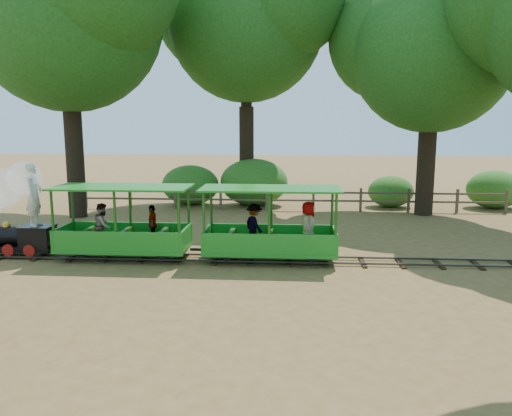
# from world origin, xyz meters

# --- Properties ---
(ground) EXTENTS (90.00, 90.00, 0.00)m
(ground) POSITION_xyz_m (0.00, 0.00, 0.00)
(ground) COLOR #996F42
(ground) RESTS_ON ground
(track) EXTENTS (22.00, 1.00, 0.10)m
(track) POSITION_xyz_m (0.00, 0.00, 0.07)
(track) COLOR #3F3D3A
(track) RESTS_ON ground
(locomotive) EXTENTS (2.39, 1.12, 2.74)m
(locomotive) POSITION_xyz_m (-7.78, 0.07, 1.57)
(locomotive) COLOR black
(locomotive) RESTS_ON ground
(carriage_front) EXTENTS (3.73, 1.52, 1.94)m
(carriage_front) POSITION_xyz_m (-4.57, -0.02, 0.80)
(carriage_front) COLOR #1D8620
(carriage_front) RESTS_ON track
(carriage_rear) EXTENTS (3.73, 1.52, 1.94)m
(carriage_rear) POSITION_xyz_m (-0.43, -0.01, 0.83)
(carriage_rear) COLOR #1D8620
(carriage_rear) RESTS_ON track
(oak_nw) EXTENTS (9.11, 8.02, 11.41)m
(oak_nw) POSITION_xyz_m (-8.54, 6.10, 8.14)
(oak_nw) COLOR #2D2116
(oak_nw) RESTS_ON ground
(oak_nc) EXTENTS (8.52, 7.50, 11.41)m
(oak_nc) POSITION_xyz_m (-2.03, 9.59, 8.35)
(oak_nc) COLOR #2D2116
(oak_nc) RESTS_ON ground
(oak_ne) EXTENTS (7.98, 7.02, 9.71)m
(oak_ne) POSITION_xyz_m (5.47, 7.59, 6.84)
(oak_ne) COLOR #2D2116
(oak_ne) RESTS_ON ground
(fence) EXTENTS (18.10, 0.10, 1.00)m
(fence) POSITION_xyz_m (0.00, 8.00, 0.58)
(fence) COLOR brown
(fence) RESTS_ON ground
(shrub_west) EXTENTS (2.64, 2.03, 1.82)m
(shrub_west) POSITION_xyz_m (-4.58, 9.30, 0.91)
(shrub_west) COLOR #2D6B1E
(shrub_west) RESTS_ON ground
(shrub_mid_w) EXTENTS (3.08, 2.37, 2.13)m
(shrub_mid_w) POSITION_xyz_m (-1.65, 9.30, 1.07)
(shrub_mid_w) COLOR #2D6B1E
(shrub_mid_w) RESTS_ON ground
(shrub_mid_e) EXTENTS (2.02, 1.56, 1.40)m
(shrub_mid_e) POSITION_xyz_m (4.50, 9.30, 0.70)
(shrub_mid_e) COLOR #2D6B1E
(shrub_mid_e) RESTS_ON ground
(shrub_east) EXTENTS (2.43, 1.87, 1.68)m
(shrub_east) POSITION_xyz_m (9.00, 9.30, 0.84)
(shrub_east) COLOR #2D6B1E
(shrub_east) RESTS_ON ground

